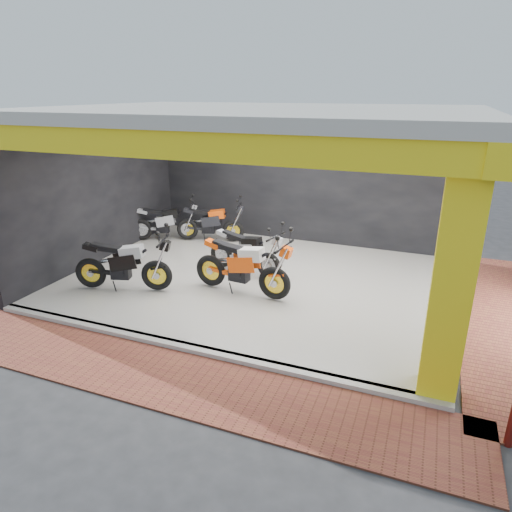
{
  "coord_description": "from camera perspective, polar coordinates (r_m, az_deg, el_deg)",
  "views": [
    {
      "loc": [
        3.38,
        -6.64,
        4.01
      ],
      "look_at": [
        0.25,
        1.3,
        0.9
      ],
      "focal_mm": 32.0,
      "sensor_mm": 36.0,
      "label": 1
    }
  ],
  "objects": [
    {
      "name": "floor_kerb",
      "position": [
        7.66,
        -8.29,
        -11.35
      ],
      "size": [
        8.0,
        0.2,
        0.1
      ],
      "primitive_type": "cube",
      "color": "silver",
      "rests_on": "ground"
    },
    {
      "name": "moto_hero",
      "position": [
        8.8,
        2.36,
        -1.44
      ],
      "size": [
        2.34,
        1.05,
        1.39
      ],
      "primitive_type": null,
      "rotation": [
        0.0,
        0.0,
        -0.09
      ],
      "color": "#F04B0A",
      "rests_on": "showroom_floor"
    },
    {
      "name": "ground",
      "position": [
        8.46,
        -4.85,
        -8.36
      ],
      "size": [
        80.0,
        80.0,
        0.0
      ],
      "primitive_type": "plane",
      "color": "#2D2D30",
      "rests_on": "ground"
    },
    {
      "name": "showroom_floor",
      "position": [
        10.08,
        0.15,
        -3.11
      ],
      "size": [
        8.0,
        6.0,
        0.1
      ],
      "primitive_type": "cube",
      "color": "silver",
      "rests_on": "ground"
    },
    {
      "name": "header_beam_right",
      "position": [
        8.69,
        26.31,
        13.34
      ],
      "size": [
        0.3,
        6.4,
        0.4
      ],
      "primitive_type": "cube",
      "color": "yellow",
      "rests_on": "corner_column"
    },
    {
      "name": "left_wall",
      "position": [
        11.65,
        -19.15,
        7.73
      ],
      "size": [
        0.2,
        6.2,
        3.5
      ],
      "primitive_type": "cube",
      "color": "black",
      "rests_on": "ground"
    },
    {
      "name": "moto_row_a",
      "position": [
        9.44,
        -12.43,
        -0.61
      ],
      "size": [
        2.3,
        1.38,
        1.32
      ],
      "primitive_type": null,
      "rotation": [
        0.0,
        0.0,
        0.28
      ],
      "color": "black",
      "rests_on": "showroom_floor"
    },
    {
      "name": "moto_row_d",
      "position": [
        12.63,
        -8.64,
        4.56
      ],
      "size": [
        2.06,
        1.42,
        1.18
      ],
      "primitive_type": null,
      "rotation": [
        0.0,
        0.0,
        0.4
      ],
      "color": "#95979C",
      "rests_on": "showroom_floor"
    },
    {
      "name": "moto_row_c",
      "position": [
        12.35,
        -2.88,
        4.45
      ],
      "size": [
        2.09,
        1.2,
        1.21
      ],
      "primitive_type": null,
      "rotation": [
        0.0,
        0.0,
        0.25
      ],
      "color": "black",
      "rests_on": "showroom_floor"
    },
    {
      "name": "corner_column",
      "position": [
        6.32,
        23.39,
        -2.68
      ],
      "size": [
        0.5,
        0.5,
        3.5
      ],
      "primitive_type": "cube",
      "color": "yellow",
      "rests_on": "ground"
    },
    {
      "name": "header_beam_front",
      "position": [
        6.61,
        -9.64,
        13.58
      ],
      "size": [
        8.4,
        0.3,
        0.4
      ],
      "primitive_type": "cube",
      "color": "yellow",
      "rests_on": "corner_column"
    },
    {
      "name": "showroom_ceiling",
      "position": [
        9.28,
        0.17,
        17.49
      ],
      "size": [
        8.4,
        6.4,
        0.2
      ],
      "primitive_type": "cube",
      "color": "beige",
      "rests_on": "corner_column"
    },
    {
      "name": "paver_front",
      "position": [
        7.13,
        -11.45,
        -14.54
      ],
      "size": [
        9.0,
        1.4,
        0.03
      ],
      "primitive_type": "cube",
      "color": "brown",
      "rests_on": "ground"
    },
    {
      "name": "moto_row_b",
      "position": [
        9.82,
        1.63,
        0.36
      ],
      "size": [
        2.1,
        1.13,
        1.22
      ],
      "primitive_type": null,
      "rotation": [
        0.0,
        0.0,
        -0.2
      ],
      "color": "#9A9BA1",
      "rests_on": "showroom_floor"
    },
    {
      "name": "paver_right",
      "position": [
        9.62,
        28.06,
        -7.06
      ],
      "size": [
        1.4,
        7.0,
        0.03
      ],
      "primitive_type": "cube",
      "color": "brown",
      "rests_on": "ground"
    },
    {
      "name": "back_wall",
      "position": [
        12.42,
        5.46,
        9.44
      ],
      "size": [
        8.2,
        0.2,
        3.5
      ],
      "primitive_type": "cube",
      "color": "black",
      "rests_on": "ground"
    }
  ]
}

